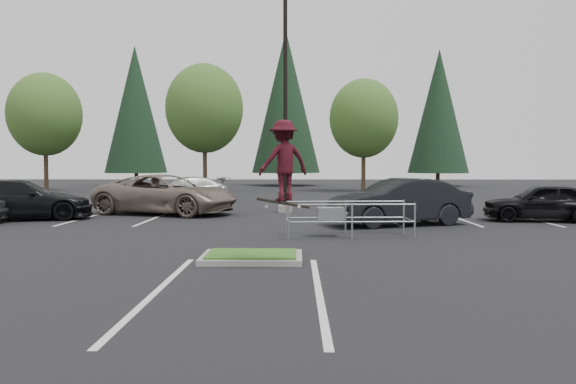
{
  "coord_description": "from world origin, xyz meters",
  "views": [
    {
      "loc": [
        0.98,
        -12.24,
        2.14
      ],
      "look_at": [
        0.77,
        1.5,
        1.42
      ],
      "focal_mm": 35.0,
      "sensor_mm": 36.0,
      "label": 1
    }
  ],
  "objects_px": {
    "decid_b": "(205,111)",
    "conif_a": "(135,109)",
    "conif_b": "(286,102)",
    "car_l_black": "(18,200)",
    "decid_c": "(364,121)",
    "car_far_silver": "(186,190)",
    "decid_a": "(45,117)",
    "light_pole": "(285,106)",
    "conif_c": "(439,111)",
    "car_l_tan": "(165,194)",
    "car_r_black": "(543,202)",
    "skateboarder": "(283,161)",
    "car_r_charc": "(399,202)",
    "cart_corral": "(335,215)"
  },
  "relations": [
    {
      "from": "car_l_tan",
      "to": "car_l_black",
      "type": "height_order",
      "value": "car_l_tan"
    },
    {
      "from": "decid_c",
      "to": "car_far_silver",
      "type": "relative_size",
      "value": 1.77
    },
    {
      "from": "car_r_black",
      "to": "conif_b",
      "type": "bearing_deg",
      "value": -154.05
    },
    {
      "from": "decid_a",
      "to": "conif_c",
      "type": "height_order",
      "value": "conif_c"
    },
    {
      "from": "conif_c",
      "to": "light_pole",
      "type": "bearing_deg",
      "value": -116.15
    },
    {
      "from": "decid_a",
      "to": "car_r_charc",
      "type": "bearing_deg",
      "value": -45.66
    },
    {
      "from": "light_pole",
      "to": "decid_c",
      "type": "distance_m",
      "value": 18.67
    },
    {
      "from": "skateboarder",
      "to": "car_l_black",
      "type": "relative_size",
      "value": 0.34
    },
    {
      "from": "conif_a",
      "to": "conif_b",
      "type": "relative_size",
      "value": 0.9
    },
    {
      "from": "conif_c",
      "to": "skateboarder",
      "type": "xyz_separation_m",
      "value": [
        -13.29,
        -40.5,
        -4.67
      ]
    },
    {
      "from": "car_far_silver",
      "to": "decid_b",
      "type": "bearing_deg",
      "value": 160.78
    },
    {
      "from": "cart_corral",
      "to": "car_r_black",
      "type": "xyz_separation_m",
      "value": [
        7.91,
        4.4,
        0.06
      ]
    },
    {
      "from": "car_l_black",
      "to": "conif_a",
      "type": "bearing_deg",
      "value": -7.93
    },
    {
      "from": "conif_c",
      "to": "car_l_black",
      "type": "height_order",
      "value": "conif_c"
    },
    {
      "from": "light_pole",
      "to": "car_l_tan",
      "type": "bearing_deg",
      "value": -168.7
    },
    {
      "from": "light_pole",
      "to": "decid_a",
      "type": "distance_m",
      "value": 25.86
    },
    {
      "from": "decid_b",
      "to": "car_l_tan",
      "type": "relative_size",
      "value": 1.62
    },
    {
      "from": "decid_a",
      "to": "light_pole",
      "type": "bearing_deg",
      "value": -44.25
    },
    {
      "from": "car_l_black",
      "to": "decid_a",
      "type": "bearing_deg",
      "value": 5.57
    },
    {
      "from": "conif_b",
      "to": "car_r_black",
      "type": "height_order",
      "value": "conif_b"
    },
    {
      "from": "decid_b",
      "to": "decid_c",
      "type": "bearing_deg",
      "value": -3.34
    },
    {
      "from": "decid_b",
      "to": "conif_a",
      "type": "bearing_deg",
      "value": 130.17
    },
    {
      "from": "decid_b",
      "to": "car_l_tan",
      "type": "height_order",
      "value": "decid_b"
    },
    {
      "from": "decid_c",
      "to": "car_l_black",
      "type": "bearing_deg",
      "value": -126.03
    },
    {
      "from": "light_pole",
      "to": "car_r_charc",
      "type": "relative_size",
      "value": 2.08
    },
    {
      "from": "decid_c",
      "to": "car_r_black",
      "type": "distance_m",
      "value": 22.3
    },
    {
      "from": "conif_c",
      "to": "car_l_tan",
      "type": "distance_m",
      "value": 34.51
    },
    {
      "from": "conif_b",
      "to": "car_l_tan",
      "type": "height_order",
      "value": "conif_b"
    },
    {
      "from": "skateboarder",
      "to": "car_r_charc",
      "type": "xyz_separation_m",
      "value": [
        3.79,
        8.0,
        -1.37
      ]
    },
    {
      "from": "light_pole",
      "to": "car_r_charc",
      "type": "height_order",
      "value": "light_pole"
    },
    {
      "from": "conif_b",
      "to": "car_r_charc",
      "type": "xyz_separation_m",
      "value": [
        4.5,
        -33.5,
        -7.05
      ]
    },
    {
      "from": "conif_c",
      "to": "cart_corral",
      "type": "xyz_separation_m",
      "value": [
        -11.91,
        -35.52,
        -6.21
      ]
    },
    {
      "from": "decid_c",
      "to": "car_l_black",
      "type": "relative_size",
      "value": 1.62
    },
    {
      "from": "conif_a",
      "to": "car_l_black",
      "type": "bearing_deg",
      "value": -81.79
    },
    {
      "from": "conif_b",
      "to": "car_l_black",
      "type": "xyz_separation_m",
      "value": [
        -9.47,
        -31.92,
        -7.1
      ]
    },
    {
      "from": "light_pole",
      "to": "cart_corral",
      "type": "height_order",
      "value": "light_pole"
    },
    {
      "from": "light_pole",
      "to": "conif_b",
      "type": "bearing_deg",
      "value": 91.01
    },
    {
      "from": "decid_b",
      "to": "conif_a",
      "type": "distance_m",
      "value": 12.43
    },
    {
      "from": "decid_c",
      "to": "light_pole",
      "type": "bearing_deg",
      "value": -107.11
    },
    {
      "from": "skateboarder",
      "to": "car_l_black",
      "type": "xyz_separation_m",
      "value": [
        -10.17,
        9.58,
        -1.43
      ]
    },
    {
      "from": "decid_a",
      "to": "conif_a",
      "type": "height_order",
      "value": "conif_a"
    },
    {
      "from": "conif_c",
      "to": "car_r_charc",
      "type": "distance_m",
      "value": 34.4
    },
    {
      "from": "decid_b",
      "to": "conif_b",
      "type": "relative_size",
      "value": 0.66
    },
    {
      "from": "decid_b",
      "to": "conif_b",
      "type": "xyz_separation_m",
      "value": [
        6.01,
        9.97,
        1.81
      ]
    },
    {
      "from": "conif_b",
      "to": "car_l_black",
      "type": "relative_size",
      "value": 2.81
    },
    {
      "from": "skateboarder",
      "to": "car_l_black",
      "type": "distance_m",
      "value": 14.05
    },
    {
      "from": "decid_a",
      "to": "conif_b",
      "type": "height_order",
      "value": "conif_b"
    },
    {
      "from": "decid_b",
      "to": "car_r_black",
      "type": "bearing_deg",
      "value": -54.16
    },
    {
      "from": "conif_a",
      "to": "car_l_tan",
      "type": "xyz_separation_m",
      "value": [
        9.5,
        -29.0,
        -6.27
      ]
    },
    {
      "from": "decid_b",
      "to": "car_r_charc",
      "type": "relative_size",
      "value": 1.98
    }
  ]
}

